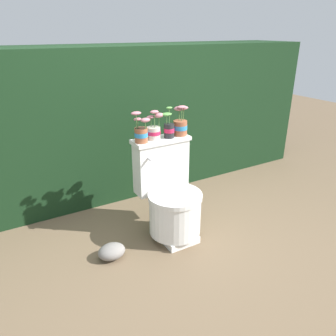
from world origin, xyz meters
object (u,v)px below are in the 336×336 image
garden_stone (112,251)px  potted_plant_middle (169,128)px  potted_plant_left (141,132)px  toilet (170,198)px  potted_plant_midright (180,124)px  potted_plant_midleft (154,129)px

garden_stone → potted_plant_middle: bearing=17.9°
potted_plant_left → garden_stone: 0.92m
toilet → potted_plant_midright: 0.60m
potted_plant_midleft → potted_plant_middle: (0.12, -0.03, 0.00)m
potted_plant_left → potted_plant_midright: same height
potted_plant_left → garden_stone: bearing=-151.9°
toilet → potted_plant_middle: bearing=65.0°
garden_stone → potted_plant_midleft: bearing=24.3°
potted_plant_left → potted_plant_midleft: potted_plant_left is taller
potted_plant_midleft → potted_plant_left: bearing=-168.2°
potted_plant_middle → potted_plant_midright: size_ratio=1.01×
potted_plant_midleft → potted_plant_midright: size_ratio=0.95×
potted_plant_middle → toilet: bearing=-115.0°
potted_plant_middle → potted_plant_midright: 0.12m
garden_stone → potted_plant_left: bearing=28.1°
potted_plant_midright → potted_plant_midleft: bearing=176.9°
potted_plant_midleft → potted_plant_middle: potted_plant_middle is taller
potted_plant_left → potted_plant_middle: bearing=-0.0°
potted_plant_middle → garden_stone: (-0.61, -0.19, -0.81)m
potted_plant_middle → potted_plant_midright: bearing=6.5°
potted_plant_midright → garden_stone: 1.11m
potted_plant_middle → potted_plant_midright: potted_plant_middle is taller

